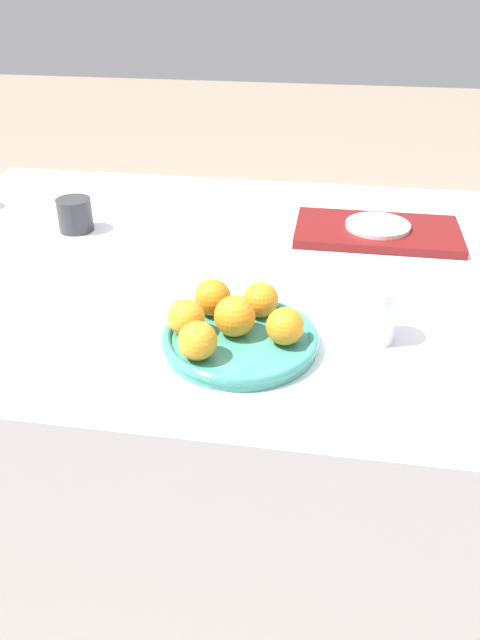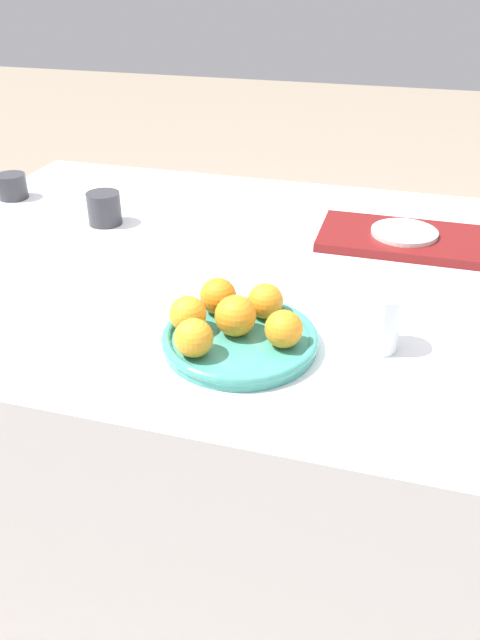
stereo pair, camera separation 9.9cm
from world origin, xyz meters
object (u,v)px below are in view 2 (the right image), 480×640
object	(u,v)px
side_plate	(404,232)
orange_1	(188,314)
orange_5	(194,338)
cup_0	(12,186)
serving_tray	(403,239)
orange_4	(265,301)
fruit_platter	(240,339)
cup_1	(104,208)
orange_3	(218,296)
water_glass	(380,321)
orange_2	(284,329)
orange_0	(235,316)

from	to	relation	value
side_plate	orange_1	bearing A→B (deg)	-122.65
orange_5	cup_0	world-z (taller)	orange_5
orange_5	serving_tray	world-z (taller)	orange_5
orange_4	side_plate	xyz separation A→B (m)	(0.21, 0.42, -0.02)
orange_1	orange_5	bearing A→B (deg)	-62.80
fruit_platter	orange_1	xyz separation A→B (m)	(-0.09, -0.00, 0.04)
orange_5	orange_1	bearing A→B (deg)	117.20
serving_tray	cup_1	size ratio (longest dim) A/B	4.66
fruit_platter	cup_1	distance (m)	0.61
orange_3	cup_0	distance (m)	0.83
orange_3	orange_4	xyz separation A→B (m)	(0.08, 0.01, -0.00)
fruit_platter	water_glass	xyz separation A→B (m)	(0.22, 0.06, 0.04)
orange_3	orange_2	bearing A→B (deg)	-28.86
orange_5	water_glass	xyz separation A→B (m)	(0.27, 0.13, 0.00)
orange_0	serving_tray	xyz separation A→B (m)	(0.24, 0.49, -0.04)
orange_5	water_glass	world-z (taller)	water_glass
serving_tray	side_plate	bearing A→B (deg)	0.00
orange_4	side_plate	size ratio (longest dim) A/B	0.42
water_glass	orange_2	bearing A→B (deg)	-155.79
orange_0	cup_1	bearing A→B (deg)	136.74
serving_tray	cup_0	bearing A→B (deg)	179.05
orange_2	cup_0	world-z (taller)	orange_2
orange_0	side_plate	size ratio (longest dim) A/B	0.47
orange_5	water_glass	bearing A→B (deg)	25.27
orange_1	side_plate	xyz separation A→B (m)	(0.32, 0.50, -0.02)
orange_2	orange_3	xyz separation A→B (m)	(-0.13, 0.07, 0.00)
orange_2	cup_0	size ratio (longest dim) A/B	0.80
side_plate	cup_1	xyz separation A→B (m)	(-0.68, -0.08, 0.01)
orange_4	water_glass	xyz separation A→B (m)	(0.19, -0.01, 0.00)
cup_1	orange_1	bearing A→B (deg)	-49.58
orange_5	cup_1	xyz separation A→B (m)	(-0.39, 0.49, -0.01)
orange_0	cup_0	xyz separation A→B (m)	(-0.75, 0.51, -0.02)
orange_4	orange_5	world-z (taller)	same
orange_2	side_plate	xyz separation A→B (m)	(0.16, 0.50, -0.02)
orange_1	orange_3	bearing A→B (deg)	67.16
fruit_platter	cup_0	size ratio (longest dim) A/B	3.39
fruit_platter	water_glass	world-z (taller)	water_glass
water_glass	serving_tray	distance (m)	0.44
side_plate	cup_0	world-z (taller)	cup_0
orange_2	water_glass	distance (m)	0.16
fruit_platter	orange_2	xyz separation A→B (m)	(0.07, -0.01, 0.04)
orange_1	fruit_platter	bearing A→B (deg)	2.53
orange_3	cup_1	xyz separation A→B (m)	(-0.39, 0.35, -0.01)
water_glass	serving_tray	world-z (taller)	water_glass
orange_1	side_plate	distance (m)	0.59
orange_0	orange_5	world-z (taller)	orange_0
fruit_platter	cup_0	distance (m)	0.91
side_plate	cup_1	size ratio (longest dim) A/B	1.84
water_glass	side_plate	size ratio (longest dim) A/B	0.69
fruit_platter	orange_4	size ratio (longest dim) A/B	4.22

